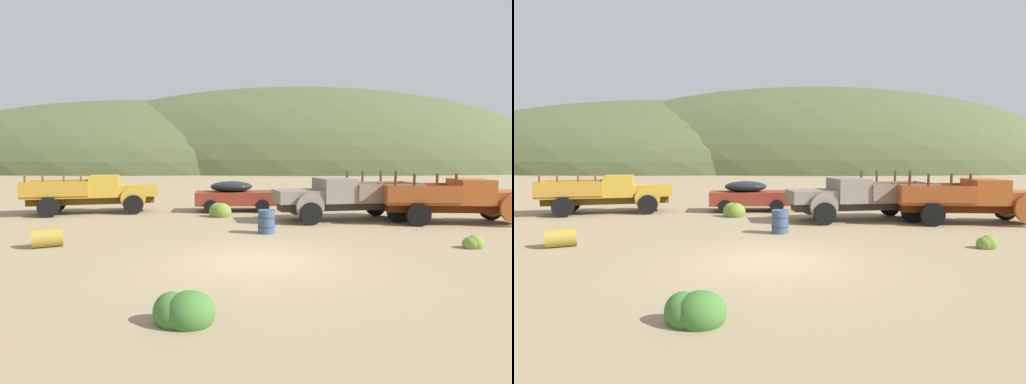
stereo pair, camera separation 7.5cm
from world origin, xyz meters
The scene contains 12 objects.
ground_plane centered at (0.00, 0.00, 0.00)m, with size 300.00×300.00×0.00m, color #998460.
hill_far_left centered at (-28.28, 83.98, 0.00)m, with size 109.77×70.80×29.49m, color #4C5633.
hill_distant centered at (4.15, 79.60, 0.00)m, with size 110.20×60.34×33.64m, color #4C5633.
truck_mustard centered at (-8.22, 9.58, 1.00)m, with size 6.53×3.82×2.16m.
car_rust_red centered at (-1.40, 10.60, 0.81)m, with size 4.61×2.33×1.57m.
truck_primer_gray centered at (3.27, 7.52, 1.02)m, with size 6.77×3.51×2.16m.
truck_oxide_orange centered at (8.65, 7.03, 1.02)m, with size 6.32×2.37×2.16m.
oil_drum_tipped centered at (-6.73, 1.57, 0.30)m, with size 1.08×0.97×0.61m.
oil_drum_spare centered at (0.15, 4.22, 0.44)m, with size 0.66×0.66×0.87m.
bush_front_right centered at (-2.12, 8.42, 0.23)m, with size 1.08×0.87×0.86m.
bush_near_barrel centered at (6.63, 1.94, 0.14)m, with size 0.64×0.50×0.53m.
bush_between_trucks centered at (-1.17, -4.34, 0.19)m, with size 1.09×0.79×0.74m.
Camera 1 is at (0.39, -11.31, 2.87)m, focal length 29.67 mm.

